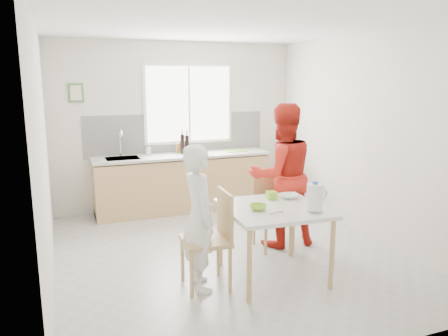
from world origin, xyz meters
The scene contains 21 objects.
ground centered at (0.00, 0.00, 0.00)m, with size 4.50×4.50×0.00m, color #B7B7B2.
room_shell centered at (0.00, 0.00, 1.64)m, with size 4.50×4.50×4.50m.
window centered at (0.20, 2.23, 1.70)m, with size 1.50×0.06×1.30m.
backsplash centered at (0.00, 2.24, 1.23)m, with size 3.00×0.02×0.65m, color white.
picture_frame centered at (-1.55, 2.23, 1.90)m, with size 0.22×0.03×0.28m.
kitchen_counter centered at (0.00, 1.95, 0.42)m, with size 2.84×0.64×1.37m.
dining_table centered at (0.22, -0.78, 0.70)m, with size 1.06×1.06×0.78m.
chair_left centered at (-0.45, -0.75, 0.55)m, with size 0.48×0.48×1.00m.
chair_far centered at (0.61, 0.02, 0.52)m, with size 0.45×0.45×0.94m.
person_white centered at (-0.59, -0.74, 0.74)m, with size 0.54×0.36×1.49m, color white.
person_red centered at (0.76, 0.04, 0.91)m, with size 0.88×0.69×1.81m, color red.
bowl_green centered at (0.02, -0.82, 0.81)m, with size 0.18×0.18×0.06m, color #8ACB2E.
bowl_white centered at (0.53, -0.55, 0.81)m, with size 0.20×0.20×0.05m, color white.
milk_jug centered at (0.53, -1.08, 0.94)m, with size 0.23×0.17×0.29m.
green_box centered at (0.34, -0.51, 0.83)m, with size 0.10×0.10×0.09m, color #83C12C.
spoon centered at (0.13, -1.00, 0.79)m, with size 0.01×0.01×0.16m, color #A5A5AA.
cutting_board centered at (0.91, 1.93, 0.93)m, with size 0.35×0.25×0.01m, color #70BE2C.
wine_bottle_a centered at (0.01, 1.99, 1.08)m, with size 0.07×0.07×0.32m, color black.
wine_bottle_b centered at (0.09, 2.01, 1.07)m, with size 0.07×0.07×0.30m, color black.
jar_amber centered at (-0.05, 2.07, 1.00)m, with size 0.06×0.06×0.16m, color #905E1F.
soap_bottle centered at (-0.52, 2.09, 1.01)m, with size 0.08×0.08×0.17m, color #999999.
Camera 1 is at (-1.85, -4.72, 2.10)m, focal length 35.00 mm.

